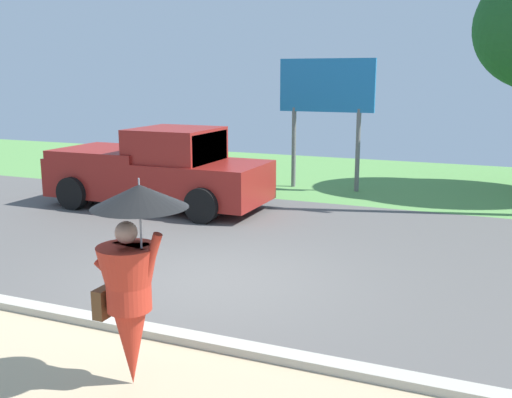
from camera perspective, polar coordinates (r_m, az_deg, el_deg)
ground_plane at (r=11.68m, az=2.14°, el=-3.56°), size 40.00×22.00×0.20m
monk_pedestrian at (r=5.92m, az=-11.98°, el=-8.09°), size 1.04×0.92×2.13m
pickup_truck at (r=14.02m, az=-9.40°, el=2.75°), size 5.20×2.28×1.88m
roadside_billboard at (r=16.02m, az=6.84°, el=9.99°), size 2.60×0.12×3.50m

